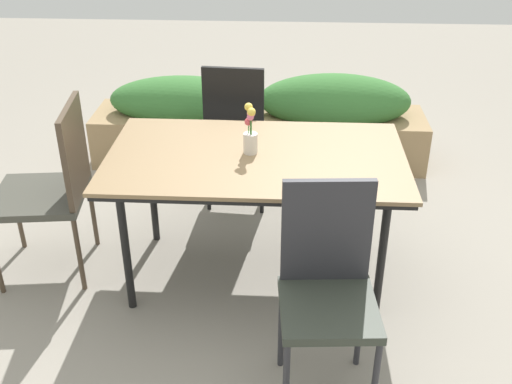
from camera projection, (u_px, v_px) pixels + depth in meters
ground_plane at (270, 274)px, 3.53m from camera, size 12.00×12.00×0.00m
dining_table at (256, 164)px, 3.20m from camera, size 1.55×0.92×0.76m
chair_near_right at (327, 282)px, 2.55m from camera, size 0.43×0.43×0.99m
chair_far_side at (236, 128)px, 3.97m from camera, size 0.43×0.43×1.00m
chair_end_left at (53, 182)px, 3.33m from camera, size 0.54×0.54×1.00m
flower_vase at (250, 132)px, 3.14m from camera, size 0.07×0.08×0.27m
planter_box at (261, 121)px, 4.70m from camera, size 2.53×0.53×0.70m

